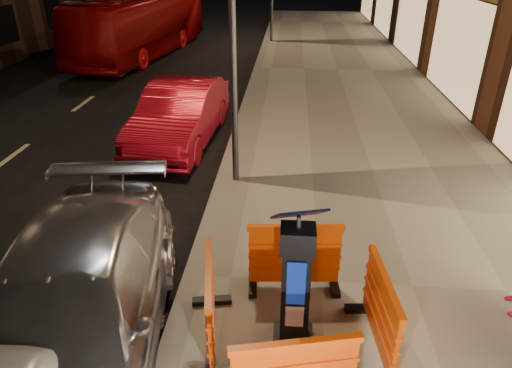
# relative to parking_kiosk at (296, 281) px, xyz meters

# --- Properties ---
(ground_plane) EXTENTS (120.00, 120.00, 0.00)m
(ground_plane) POSITION_rel_parking_kiosk_xyz_m (-1.39, 1.07, -1.02)
(ground_plane) COLOR black
(ground_plane) RESTS_ON ground
(sidewalk) EXTENTS (6.00, 60.00, 0.15)m
(sidewalk) POSITION_rel_parking_kiosk_xyz_m (1.61, 1.07, -0.94)
(sidewalk) COLOR gray
(sidewalk) RESTS_ON ground
(kerb) EXTENTS (0.30, 60.00, 0.15)m
(kerb) POSITION_rel_parking_kiosk_xyz_m (-1.39, 1.07, -0.94)
(kerb) COLOR slate
(kerb) RESTS_ON ground
(parking_kiosk) EXTENTS (0.61, 0.61, 1.73)m
(parking_kiosk) POSITION_rel_parking_kiosk_xyz_m (0.00, 0.00, 0.00)
(parking_kiosk) COLOR black
(parking_kiosk) RESTS_ON sidewalk
(barrier_back) EXTENTS (1.27, 0.60, 0.97)m
(barrier_back) POSITION_rel_parking_kiosk_xyz_m (0.00, 0.95, -0.38)
(barrier_back) COLOR #E54505
(barrier_back) RESTS_ON sidewalk
(barrier_kerbside) EXTENTS (0.71, 1.31, 0.97)m
(barrier_kerbside) POSITION_rel_parking_kiosk_xyz_m (-0.95, 0.00, -0.38)
(barrier_kerbside) COLOR #E54505
(barrier_kerbside) RESTS_ON sidewalk
(barrier_bldgside) EXTENTS (0.62, 1.28, 0.97)m
(barrier_bldgside) POSITION_rel_parking_kiosk_xyz_m (0.95, 0.00, -0.38)
(barrier_bldgside) COLOR #E54505
(barrier_bldgside) RESTS_ON sidewalk
(car_silver) EXTENTS (2.69, 5.19, 1.44)m
(car_silver) POSITION_rel_parking_kiosk_xyz_m (-2.44, -0.35, -1.02)
(car_silver) COLOR silver
(car_silver) RESTS_ON ground
(car_red) EXTENTS (1.78, 4.41, 1.43)m
(car_red) POSITION_rel_parking_kiosk_xyz_m (-2.71, 6.26, -1.02)
(car_red) COLOR #A50C20
(car_red) RESTS_ON ground
(bus_doubledecker) EXTENTS (3.48, 9.80, 2.67)m
(bus_doubledecker) POSITION_rel_parking_kiosk_xyz_m (-6.52, 16.07, -1.02)
(bus_doubledecker) COLOR #8B0509
(bus_doubledecker) RESTS_ON ground
(street_lamp_mid) EXTENTS (0.12, 0.12, 6.00)m
(street_lamp_mid) POSITION_rel_parking_kiosk_xyz_m (-1.14, 4.07, 2.13)
(street_lamp_mid) COLOR #3F3F44
(street_lamp_mid) RESTS_ON sidewalk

